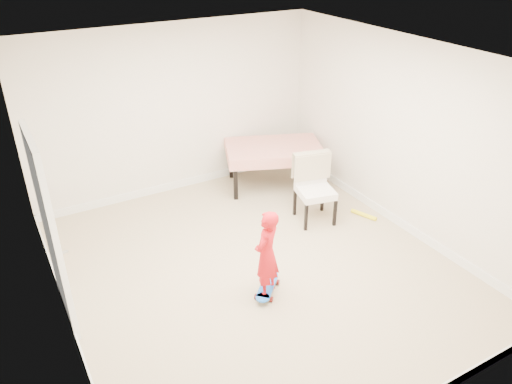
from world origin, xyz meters
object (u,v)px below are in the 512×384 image
child (267,257)px  skateboard (267,288)px  dining_chair (316,190)px  dining_table (274,166)px

child → skateboard: bearing=-165.1°
dining_chair → child: 1.81m
dining_table → dining_chair: bearing=-70.7°
dining_table → child: child is taller
dining_chair → child: child is taller
dining_chair → skateboard: dining_chair is taller
skateboard → child: child is taller
dining_table → skateboard: dining_table is taller
dining_table → dining_chair: (-0.06, -1.23, 0.14)m
skateboard → dining_table: bearing=12.1°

